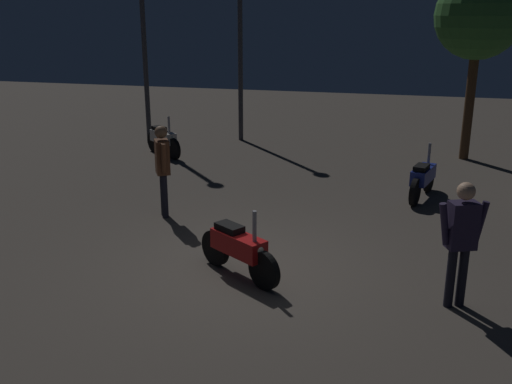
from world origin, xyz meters
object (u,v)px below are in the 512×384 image
Objects in this scene: motorcycle_white_parked_left at (163,140)px; motorcycle_blue_parked_right at (423,178)px; streetlamp_near at (143,22)px; motorcycle_red_foreground at (238,249)px; streetlamp_far at (240,33)px; person_rider_beside at (461,234)px; person_bystander_far at (162,163)px.

motorcycle_white_parked_left is 0.84× the size of motorcycle_blue_parked_right.
streetlamp_near is at bearing 81.31° from motorcycle_blue_parked_right.
motorcycle_red_foreground is 9.94m from streetlamp_near.
motorcycle_red_foreground and motorcycle_white_parked_left have the same top height.
motorcycle_blue_parked_right is at bearing -24.00° from streetlamp_near.
motorcycle_red_foreground is 9.82m from streetlamp_far.
streetlamp_near is at bearing 165.30° from motorcycle_white_parked_left.
motorcycle_blue_parked_right is 9.00m from streetlamp_near.
motorcycle_blue_parked_right is at bearing 20.31° from motorcycle_white_parked_left.
motorcycle_red_foreground and motorcycle_blue_parked_right have the same top height.
streetlamp_far is (-2.60, 9.07, 2.70)m from motorcycle_red_foreground.
streetlamp_far is (-5.62, 9.21, 2.12)m from person_rider_beside.
motorcycle_blue_parked_right is 0.95× the size of person_rider_beside.
motorcycle_red_foreground is at bearing -114.50° from person_rider_beside.
streetlamp_near is (-5.10, 7.98, 3.00)m from motorcycle_red_foreground.
motorcycle_white_parked_left is (-4.07, 6.64, 0.00)m from motorcycle_red_foreground.
streetlamp_far is at bearing 96.62° from motorcycle_white_parked_left.
person_rider_beside is 0.31× the size of streetlamp_near.
person_bystander_far is at bearing -85.84° from streetlamp_far.
person_rider_beside is (7.09, -6.77, 0.59)m from motorcycle_white_parked_left.
motorcycle_red_foreground is at bearing 165.08° from motorcycle_blue_parked_right.
person_rider_beside is 5.60m from person_bystander_far.
person_bystander_far is at bearing 167.48° from motorcycle_red_foreground.
motorcycle_blue_parked_right is 0.33× the size of streetlamp_far.
motorcycle_red_foreground is 0.89× the size of motorcycle_blue_parked_right.
motorcycle_blue_parked_right is (6.71, -2.10, 0.00)m from motorcycle_white_parked_left.
streetlamp_far is (1.47, 2.43, 2.70)m from motorcycle_white_parked_left.
person_bystander_far reaches higher than motorcycle_blue_parked_right.
motorcycle_white_parked_left is 9.82m from person_rider_beside.
person_rider_beside is at bearing 30.56° from motorcycle_red_foreground.
person_rider_beside is (3.02, -0.14, 0.59)m from motorcycle_red_foreground.
person_bystander_far is (1.97, -4.49, 0.61)m from motorcycle_white_parked_left.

